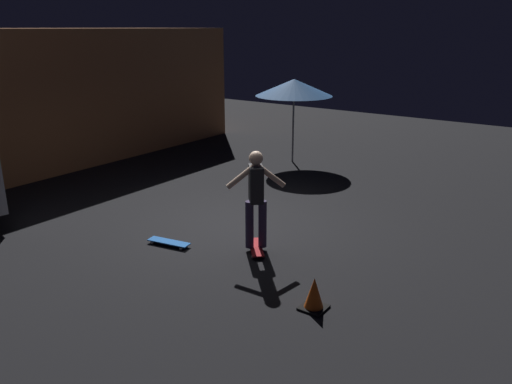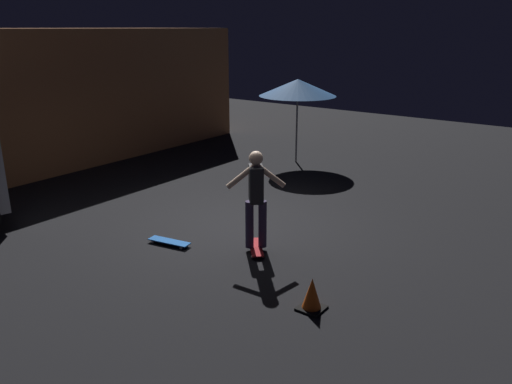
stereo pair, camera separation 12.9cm
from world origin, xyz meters
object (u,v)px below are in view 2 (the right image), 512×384
object	(u,v)px
traffic_cone	(312,295)
skateboard_ridden	(256,247)
skateboard_spare	(169,242)
patio_umbrella	(298,88)
skater	(256,193)

from	to	relation	value
traffic_cone	skateboard_ridden	bearing A→B (deg)	58.25
skateboard_ridden	traffic_cone	distance (m)	2.05
skateboard_spare	skateboard_ridden	bearing A→B (deg)	-62.56
traffic_cone	patio_umbrella	bearing A→B (deg)	33.93
skater	traffic_cone	bearing A→B (deg)	-121.75
skateboard_ridden	skateboard_spare	size ratio (longest dim) A/B	0.89
patio_umbrella	skateboard_spare	distance (m)	6.66
patio_umbrella	skateboard_spare	world-z (taller)	patio_umbrella
patio_umbrella	traffic_cone	size ratio (longest dim) A/B	5.00
skater	traffic_cone	world-z (taller)	skater
skateboard_spare	patio_umbrella	bearing A→B (deg)	11.98
skateboard_spare	traffic_cone	distance (m)	3.13
skateboard_spare	skater	distance (m)	1.83
patio_umbrella	skateboard_ridden	size ratio (longest dim) A/B	3.22
skater	traffic_cone	xyz separation A→B (m)	(-1.07, -1.73, -0.83)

